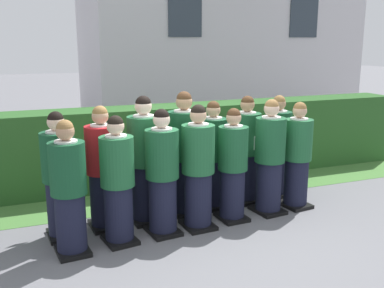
% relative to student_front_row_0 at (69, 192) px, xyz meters
% --- Properties ---
extents(ground_plane, '(60.00, 60.00, 0.00)m').
position_rel_student_front_row_0_xyz_m(ground_plane, '(1.65, 0.18, -0.74)').
color(ground_plane, slate).
extents(student_front_row_0, '(0.40, 0.48, 1.55)m').
position_rel_student_front_row_0_xyz_m(student_front_row_0, '(0.00, 0.00, 0.00)').
color(student_front_row_0, black).
rests_on(student_front_row_0, ground).
extents(student_front_row_1, '(0.42, 0.49, 1.55)m').
position_rel_student_front_row_0_xyz_m(student_front_row_1, '(0.57, 0.09, -0.00)').
color(student_front_row_1, black).
rests_on(student_front_row_1, ground).
extents(student_front_row_2, '(0.42, 0.53, 1.59)m').
position_rel_student_front_row_0_xyz_m(student_front_row_2, '(1.14, 0.15, 0.02)').
color(student_front_row_2, black).
rests_on(student_front_row_2, ground).
extents(student_front_row_3, '(0.42, 0.48, 1.62)m').
position_rel_student_front_row_0_xyz_m(student_front_row_3, '(1.62, 0.16, 0.03)').
color(student_front_row_3, black).
rests_on(student_front_row_3, ground).
extents(student_front_row_4, '(0.40, 0.46, 1.53)m').
position_rel_student_front_row_0_xyz_m(student_front_row_4, '(2.15, 0.24, -0.01)').
color(student_front_row_4, black).
rests_on(student_front_row_4, ground).
extents(student_front_row_5, '(0.43, 0.53, 1.61)m').
position_rel_student_front_row_0_xyz_m(student_front_row_5, '(2.74, 0.29, 0.03)').
color(student_front_row_5, black).
rests_on(student_front_row_5, ground).
extents(student_front_row_6, '(0.41, 0.51, 1.55)m').
position_rel_student_front_row_0_xyz_m(student_front_row_6, '(3.23, 0.34, -0.00)').
color(student_front_row_6, black).
rests_on(student_front_row_6, ground).
extents(student_rear_row_0, '(0.41, 0.51, 1.57)m').
position_rel_student_front_row_0_xyz_m(student_rear_row_0, '(-0.05, 0.50, 0.01)').
color(student_rear_row_0, black).
rests_on(student_rear_row_0, ground).
extents(student_in_red_blazer, '(0.42, 0.48, 1.60)m').
position_rel_student_front_row_0_xyz_m(student_in_red_blazer, '(0.49, 0.60, 0.02)').
color(student_in_red_blazer, black).
rests_on(student_in_red_blazer, ground).
extents(student_rear_row_2, '(0.44, 0.50, 1.70)m').
position_rel_student_front_row_0_xyz_m(student_rear_row_2, '(1.05, 0.62, 0.07)').
color(student_rear_row_2, black).
rests_on(student_rear_row_2, ground).
extents(student_rear_row_3, '(0.46, 0.57, 1.72)m').
position_rel_student_front_row_0_xyz_m(student_rear_row_3, '(1.63, 0.68, 0.08)').
color(student_rear_row_3, black).
rests_on(student_rear_row_3, ground).
extents(student_rear_row_4, '(0.42, 0.50, 1.56)m').
position_rel_student_front_row_0_xyz_m(student_rear_row_4, '(2.10, 0.77, 0.00)').
color(student_rear_row_4, black).
rests_on(student_rear_row_4, ground).
extents(student_rear_row_5, '(0.43, 0.51, 1.60)m').
position_rel_student_front_row_0_xyz_m(student_rear_row_5, '(2.66, 0.81, 0.03)').
color(student_rear_row_5, black).
rests_on(student_rear_row_5, ground).
extents(student_rear_row_6, '(0.41, 0.51, 1.58)m').
position_rel_student_front_row_0_xyz_m(student_rear_row_6, '(3.24, 0.89, 0.01)').
color(student_rear_row_6, black).
rests_on(student_rear_row_6, ground).
extents(hedge, '(9.60, 0.70, 1.31)m').
position_rel_student_front_row_0_xyz_m(hedge, '(1.65, 2.22, -0.08)').
color(hedge, '#285623').
rests_on(hedge, ground).
extents(lawn_strip, '(9.60, 0.90, 0.01)m').
position_rel_student_front_row_0_xyz_m(lawn_strip, '(1.65, 1.42, -0.73)').
color(lawn_strip, '#477A38').
rests_on(lawn_strip, ground).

